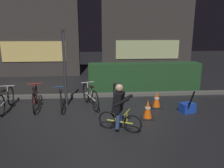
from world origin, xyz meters
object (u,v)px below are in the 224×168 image
at_px(parked_bike_center_right, 90,96).
at_px(parked_bike_left_mid, 35,98).
at_px(cyclist, 119,107).
at_px(parked_bike_center_left, 61,99).
at_px(closed_umbrella, 190,103).
at_px(parked_bike_right_mid, 116,97).
at_px(blue_crate, 187,108).
at_px(street_post, 65,69).
at_px(traffic_cone_near, 148,110).
at_px(traffic_cone_far, 157,100).
at_px(parked_bike_leftmost, 6,100).

bearing_deg(parked_bike_center_right, parked_bike_left_mid, 72.58).
height_order(parked_bike_left_mid, cyclist, cyclist).
bearing_deg(parked_bike_center_left, closed_umbrella, -112.47).
relative_size(parked_bike_right_mid, blue_crate, 3.90).
distance_m(street_post, traffic_cone_near, 3.02).
xyz_separation_m(parked_bike_center_right, traffic_cone_far, (2.23, -0.29, -0.09)).
height_order(parked_bike_left_mid, traffic_cone_far, parked_bike_left_mid).
xyz_separation_m(parked_bike_left_mid, cyclist, (2.61, -1.86, 0.27)).
height_order(parked_bike_left_mid, closed_umbrella, closed_umbrella).
distance_m(street_post, parked_bike_center_left, 1.00).
height_order(parked_bike_right_mid, cyclist, cyclist).
xyz_separation_m(parked_bike_center_right, cyclist, (0.78, -1.90, 0.27)).
bearing_deg(traffic_cone_near, closed_umbrella, 6.36).
bearing_deg(traffic_cone_near, blue_crate, 16.09).
distance_m(parked_bike_leftmost, parked_bike_right_mid, 3.61).
bearing_deg(parked_bike_leftmost, parked_bike_center_right, -91.09).
bearing_deg(parked_bike_left_mid, parked_bike_center_right, -99.43).
relative_size(parked_bike_right_mid, closed_umbrella, 2.02).
distance_m(traffic_cone_near, blue_crate, 1.45).
distance_m(parked_bike_left_mid, traffic_cone_far, 4.08).
relative_size(parked_bike_center_right, traffic_cone_far, 2.92).
bearing_deg(traffic_cone_far, closed_umbrella, -42.88).
distance_m(parked_bike_right_mid, cyclist, 1.79).
bearing_deg(closed_umbrella, parked_bike_leftmost, -109.24).
xyz_separation_m(street_post, blue_crate, (3.92, -0.90, -1.13)).
bearing_deg(parked_bike_center_right, cyclist, -176.15).
relative_size(parked_bike_leftmost, traffic_cone_near, 2.86).
xyz_separation_m(parked_bike_center_left, closed_umbrella, (4.02, -0.91, 0.08)).
xyz_separation_m(parked_bike_right_mid, blue_crate, (2.21, -0.67, -0.21)).
height_order(parked_bike_center_left, traffic_cone_near, parked_bike_center_left).
bearing_deg(blue_crate, street_post, 167.07).
distance_m(blue_crate, cyclist, 2.61).
bearing_deg(cyclist, street_post, 154.31).
bearing_deg(blue_crate, parked_bike_leftmost, 173.56).
height_order(parked_bike_leftmost, traffic_cone_far, parked_bike_leftmost).
bearing_deg(parked_bike_center_left, parked_bike_center_right, -91.51).
height_order(blue_crate, cyclist, cyclist).
height_order(parked_bike_left_mid, blue_crate, parked_bike_left_mid).
bearing_deg(blue_crate, cyclist, -154.71).
distance_m(parked_bike_center_right, parked_bike_right_mid, 0.89).
bearing_deg(blue_crate, parked_bike_right_mid, 163.13).
relative_size(parked_bike_left_mid, traffic_cone_near, 2.94).
relative_size(parked_bike_center_right, traffic_cone_near, 2.88).
distance_m(parked_bike_center_right, traffic_cone_far, 2.25).
relative_size(parked_bike_center_left, traffic_cone_far, 2.65).
relative_size(parked_bike_left_mid, parked_bike_center_left, 1.13).
height_order(parked_bike_left_mid, parked_bike_right_mid, same).
relative_size(parked_bike_center_right, parked_bike_right_mid, 0.97).
xyz_separation_m(parked_bike_center_right, blue_crate, (3.09, -0.80, -0.21)).
relative_size(parked_bike_center_left, parked_bike_right_mid, 0.88).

